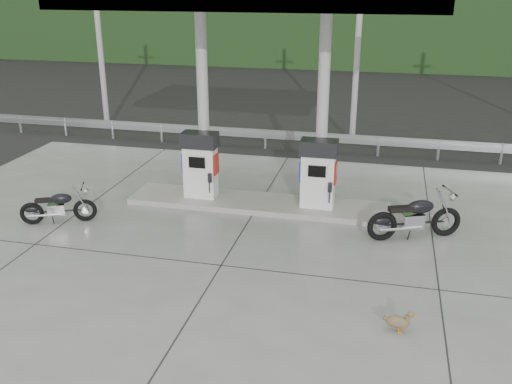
% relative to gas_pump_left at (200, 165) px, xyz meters
% --- Properties ---
extents(ground, '(160.00, 160.00, 0.00)m').
position_rel_gas_pump_left_xyz_m(ground, '(1.60, -2.50, -1.07)').
color(ground, black).
rests_on(ground, ground).
extents(forecourt_apron, '(18.00, 14.00, 0.02)m').
position_rel_gas_pump_left_xyz_m(forecourt_apron, '(1.60, -2.50, -1.06)').
color(forecourt_apron, slate).
rests_on(forecourt_apron, ground).
extents(pump_island, '(7.00, 1.40, 0.15)m').
position_rel_gas_pump_left_xyz_m(pump_island, '(1.60, 0.00, -0.98)').
color(pump_island, gray).
rests_on(pump_island, forecourt_apron).
extents(gas_pump_left, '(0.95, 0.55, 1.80)m').
position_rel_gas_pump_left_xyz_m(gas_pump_left, '(0.00, 0.00, 0.00)').
color(gas_pump_left, white).
rests_on(gas_pump_left, pump_island).
extents(gas_pump_right, '(0.95, 0.55, 1.80)m').
position_rel_gas_pump_left_xyz_m(gas_pump_right, '(3.20, 0.00, 0.00)').
color(gas_pump_right, white).
rests_on(gas_pump_right, pump_island).
extents(canopy_column_left, '(0.30, 0.30, 5.00)m').
position_rel_gas_pump_left_xyz_m(canopy_column_left, '(0.00, 0.40, 1.60)').
color(canopy_column_left, silver).
rests_on(canopy_column_left, pump_island).
extents(canopy_column_right, '(0.30, 0.30, 5.00)m').
position_rel_gas_pump_left_xyz_m(canopy_column_right, '(3.20, 0.40, 1.60)').
color(canopy_column_right, silver).
rests_on(canopy_column_right, pump_island).
extents(guardrail, '(26.00, 0.16, 1.42)m').
position_rel_gas_pump_left_xyz_m(guardrail, '(1.60, 5.50, -0.36)').
color(guardrail, '#999CA0').
rests_on(guardrail, ground).
extents(road, '(60.00, 7.00, 0.01)m').
position_rel_gas_pump_left_xyz_m(road, '(1.60, 9.00, -1.07)').
color(road, black).
rests_on(road, ground).
extents(utility_pole_a, '(0.22, 0.22, 8.00)m').
position_rel_gas_pump_left_xyz_m(utility_pole_a, '(-6.40, 7.00, 2.93)').
color(utility_pole_a, '#989893').
rests_on(utility_pole_a, ground).
extents(utility_pole_b, '(0.22, 0.22, 8.00)m').
position_rel_gas_pump_left_xyz_m(utility_pole_b, '(3.60, 7.00, 2.93)').
color(utility_pole_b, '#989893').
rests_on(utility_pole_b, ground).
extents(tree_band, '(80.00, 6.00, 6.00)m').
position_rel_gas_pump_left_xyz_m(tree_band, '(1.60, 27.50, 1.93)').
color(tree_band, black).
rests_on(tree_band, ground).
extents(forested_hills, '(100.00, 40.00, 140.00)m').
position_rel_gas_pump_left_xyz_m(forested_hills, '(1.60, 57.50, -1.07)').
color(forested_hills, black).
rests_on(forested_hills, ground).
extents(motorcycle_left, '(1.82, 1.19, 0.83)m').
position_rel_gas_pump_left_xyz_m(motorcycle_left, '(-3.03, -2.21, -0.64)').
color(motorcycle_left, black).
rests_on(motorcycle_left, forecourt_apron).
extents(motorcycle_right, '(2.26, 1.46, 1.02)m').
position_rel_gas_pump_left_xyz_m(motorcycle_right, '(5.65, -1.11, -0.54)').
color(motorcycle_right, black).
rests_on(motorcycle_right, forecourt_apron).
extents(duck, '(0.52, 0.17, 0.37)m').
position_rel_gas_pump_left_xyz_m(duck, '(5.29, -5.13, -0.87)').
color(duck, brown).
rests_on(duck, forecourt_apron).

